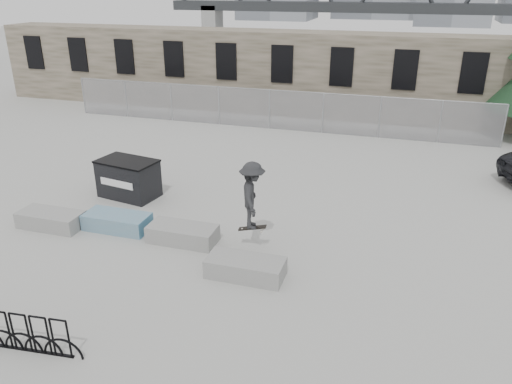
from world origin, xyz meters
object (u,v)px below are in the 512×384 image
at_px(planter_offset, 245,267).
at_px(planter_center_left, 117,221).
at_px(planter_center_right, 183,233).
at_px(skateboarder, 252,196).
at_px(dumpster, 128,178).
at_px(planter_far_left, 51,219).
at_px(bike_rack, 1,330).

bearing_deg(planter_offset, planter_center_left, 163.38).
relative_size(planter_center_right, skateboarder, 0.98).
bearing_deg(skateboarder, dumpster, 49.58).
bearing_deg(skateboarder, planter_far_left, 78.08).
height_order(planter_far_left, skateboarder, skateboarder).
height_order(dumpster, skateboarder, skateboarder).
xyz_separation_m(planter_offset, bike_rack, (-3.94, -4.06, 0.17)).
height_order(planter_far_left, bike_rack, bike_rack).
height_order(planter_center_right, skateboarder, skateboarder).
height_order(planter_far_left, planter_center_right, same).
bearing_deg(planter_center_right, bike_rack, -106.92).
relative_size(planter_offset, bike_rack, 0.56).
bearing_deg(dumpster, planter_far_left, -100.91).
xyz_separation_m(planter_center_left, bike_rack, (0.64, -5.43, 0.17)).
relative_size(planter_offset, dumpster, 0.91).
distance_m(planter_far_left, planter_offset, 6.68).
height_order(planter_offset, bike_rack, bike_rack).
xyz_separation_m(planter_center_right, dumpster, (-3.21, 2.51, 0.40)).
bearing_deg(planter_offset, skateboarder, 100.64).
height_order(planter_center_left, dumpster, dumpster).
height_order(planter_offset, dumpster, dumpster).
xyz_separation_m(planter_far_left, skateboarder, (6.34, 0.57, 1.35)).
bearing_deg(planter_center_right, planter_offset, -27.81).
bearing_deg(bike_rack, skateboarder, 56.49).
bearing_deg(planter_center_right, dumpster, 141.93).
bearing_deg(planter_center_right, skateboarder, 6.73).
bearing_deg(dumpster, skateboarder, -13.54).
relative_size(dumpster, skateboarder, 1.08).
bearing_deg(planter_offset, dumpster, 145.96).
xyz_separation_m(dumpster, bike_rack, (1.60, -7.81, -0.24)).
xyz_separation_m(planter_center_right, skateboarder, (2.06, 0.24, 1.35)).
xyz_separation_m(planter_center_left, dumpster, (-0.96, 2.38, 0.40)).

